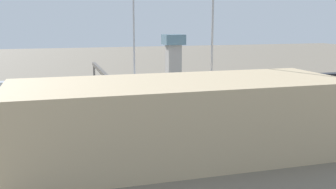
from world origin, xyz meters
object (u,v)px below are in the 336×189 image
object	(u,v)px
maintenance_shed	(181,119)
train_on_track_4	(131,106)
train_on_track_0	(115,87)
train_on_track_3	(62,104)
light_mast_0	(134,21)
control_tower	(173,56)
signal_gantry	(100,74)
train_on_track_1	(173,90)
light_mast_1	(213,16)

from	to	relation	value
maintenance_shed	train_on_track_4	bearing A→B (deg)	-85.19
maintenance_shed	train_on_track_0	bearing A→B (deg)	-87.08
train_on_track_3	light_mast_0	distance (m)	30.53
train_on_track_0	maintenance_shed	world-z (taller)	maintenance_shed
control_tower	signal_gantry	bearing A→B (deg)	45.77
train_on_track_3	light_mast_0	bearing A→B (deg)	-137.59
light_mast_0	maintenance_shed	size ratio (longest dim) A/B	0.65
signal_gantry	maintenance_shed	world-z (taller)	maintenance_shed
train_on_track_0	control_tower	bearing A→B (deg)	-142.12
light_mast_0	maintenance_shed	distance (m)	49.80
light_mast_0	signal_gantry	size ratio (longest dim) A/B	1.21
train_on_track_0	control_tower	distance (m)	26.20
train_on_track_3	train_on_track_1	world-z (taller)	train_on_track_3
train_on_track_3	train_on_track_0	size ratio (longest dim) A/B	0.10
light_mast_0	signal_gantry	xyz separation A→B (m)	(10.30, 12.16, -11.61)
train_on_track_3	train_on_track_4	distance (m)	14.41
light_mast_0	train_on_track_3	bearing A→B (deg)	42.41
train_on_track_3	maintenance_shed	xyz separation A→B (m)	(-15.68, 30.65, 3.26)
train_on_track_0	maintenance_shed	distance (m)	45.79
train_on_track_0	maintenance_shed	bearing A→B (deg)	92.92
light_mast_1	train_on_track_0	bearing A→B (deg)	-55.94
train_on_track_3	train_on_track_1	distance (m)	28.92
train_on_track_4	signal_gantry	distance (m)	12.43
train_on_track_0	light_mast_1	distance (m)	33.45
maintenance_shed	control_tower	bearing A→B (deg)	-106.18
train_on_track_0	train_on_track_1	size ratio (longest dim) A/B	0.83
train_on_track_4	control_tower	bearing A→B (deg)	-119.22
train_on_track_1	signal_gantry	xyz separation A→B (m)	(18.64, 5.00, 5.37)
light_mast_0	maintenance_shed	bearing A→B (deg)	86.28
train_on_track_3	light_mast_1	bearing A→B (deg)	163.46
control_tower	light_mast_1	bearing A→B (deg)	84.09
signal_gantry	train_on_track_3	bearing A→B (deg)	30.50
train_on_track_1	maintenance_shed	distance (m)	42.36
train_on_track_0	maintenance_shed	size ratio (longest dim) A/B	2.04
train_on_track_0	light_mast_0	distance (m)	17.42
train_on_track_4	maintenance_shed	xyz separation A→B (m)	(-2.16, 25.65, 3.40)
signal_gantry	maintenance_shed	size ratio (longest dim) A/B	0.53
train_on_track_0	control_tower	size ratio (longest dim) A/B	6.38
maintenance_shed	light_mast_0	bearing A→B (deg)	-93.72
train_on_track_0	signal_gantry	size ratio (longest dim) A/B	3.82
signal_gantry	train_on_track_1	bearing A→B (deg)	-164.99
train_on_track_1	maintenance_shed	xyz separation A→B (m)	(11.46, 40.65, 3.37)
train_on_track_4	control_tower	distance (m)	41.39
maintenance_shed	train_on_track_1	bearing A→B (deg)	-105.74
train_on_track_1	maintenance_shed	world-z (taller)	maintenance_shed
train_on_track_0	light_mast_1	size ratio (longest dim) A/B	2.99
train_on_track_3	train_on_track_0	world-z (taller)	same
light_mast_1	maintenance_shed	size ratio (longest dim) A/B	0.68
train_on_track_1	light_mast_0	distance (m)	20.23
train_on_track_3	maintenance_shed	bearing A→B (deg)	117.09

